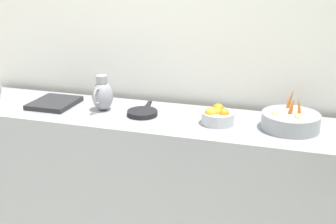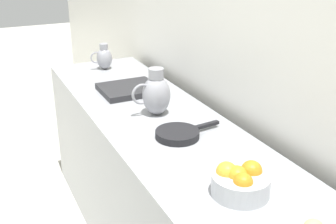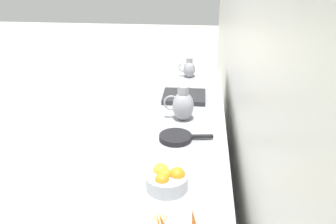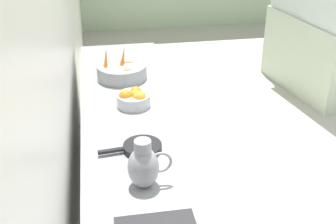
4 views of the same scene
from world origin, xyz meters
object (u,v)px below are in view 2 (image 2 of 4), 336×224
at_px(metal_pitcher_short, 104,58).
at_px(orange_bowl, 240,181).
at_px(metal_pitcher_tall, 156,94).
at_px(skillet_on_counter, 178,134).

bearing_deg(metal_pitcher_short, orange_bowl, 88.61).
bearing_deg(metal_pitcher_tall, skillet_on_counter, 85.89).
bearing_deg(orange_bowl, skillet_on_counter, -91.37).
distance_m(orange_bowl, skillet_on_counter, 0.53).
xyz_separation_m(metal_pitcher_tall, skillet_on_counter, (0.02, 0.31, -0.10)).
bearing_deg(metal_pitcher_tall, orange_bowl, 87.61).
height_order(metal_pitcher_tall, metal_pitcher_short, metal_pitcher_tall).
height_order(orange_bowl, skillet_on_counter, orange_bowl).
bearing_deg(metal_pitcher_short, metal_pitcher_tall, 89.51).
height_order(orange_bowl, metal_pitcher_short, metal_pitcher_short).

